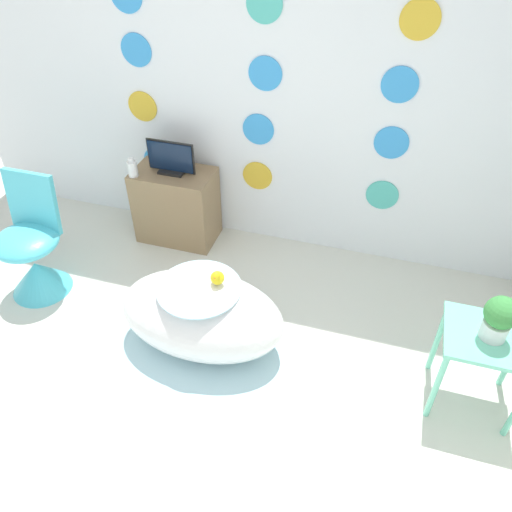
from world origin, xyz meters
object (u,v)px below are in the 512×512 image
(bathtub, at_px, (202,314))
(potted_plant_left, at_px, (500,317))
(vase, at_px, (132,168))
(tv, at_px, (171,159))
(chair, at_px, (34,258))

(bathtub, distance_m, potted_plant_left, 1.61)
(vase, height_order, potted_plant_left, potted_plant_left)
(tv, bearing_deg, chair, -128.98)
(chair, xyz_separation_m, tv, (0.68, 0.84, 0.41))
(chair, xyz_separation_m, potted_plant_left, (2.82, -0.10, 0.39))
(tv, xyz_separation_m, potted_plant_left, (2.15, -0.94, -0.02))
(bathtub, relative_size, tv, 2.84)
(bathtub, height_order, potted_plant_left, potted_plant_left)
(vase, bearing_deg, bathtub, -45.23)
(bathtub, xyz_separation_m, chair, (-1.26, 0.13, 0.03))
(bathtub, height_order, vase, vase)
(chair, xyz_separation_m, vase, (0.43, 0.71, 0.37))
(tv, distance_m, vase, 0.28)
(tv, height_order, potted_plant_left, tv)
(potted_plant_left, bearing_deg, chair, 177.95)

